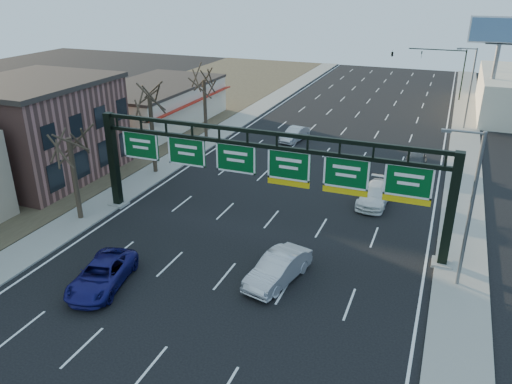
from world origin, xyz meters
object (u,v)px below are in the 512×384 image
at_px(car_silver_sedan, 278,269).
at_px(sign_gantry, 264,168).
at_px(car_white_wagon, 375,194).
at_px(car_blue_suv, 102,275).

bearing_deg(car_silver_sedan, sign_gantry, 131.60).
xyz_separation_m(sign_gantry, car_white_wagon, (6.27, 7.51, -3.89)).
relative_size(sign_gantry, car_silver_sedan, 4.93).
bearing_deg(car_white_wagon, sign_gantry, -126.46).
height_order(car_blue_suv, car_silver_sedan, car_silver_sedan).
bearing_deg(car_blue_suv, sign_gantry, 45.50).
bearing_deg(car_white_wagon, car_silver_sedan, -101.39).
height_order(sign_gantry, car_blue_suv, sign_gantry).
height_order(car_blue_suv, car_white_wagon, car_white_wagon).
relative_size(sign_gantry, car_blue_suv, 4.64).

